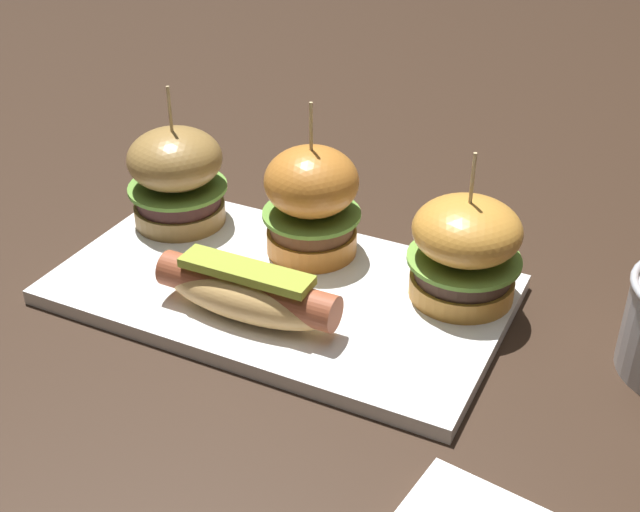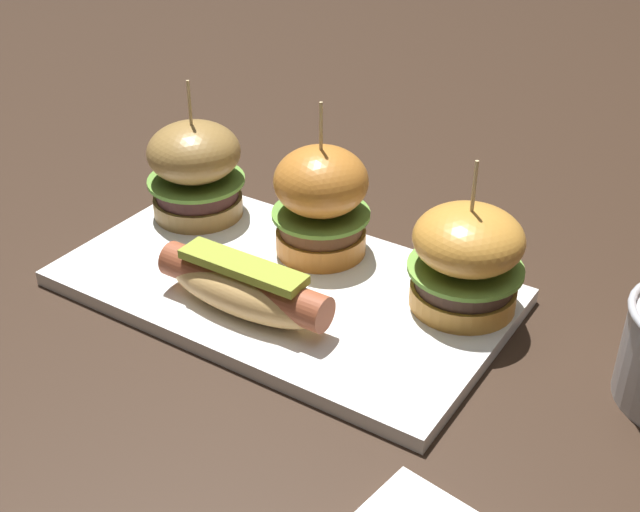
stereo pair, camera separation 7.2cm
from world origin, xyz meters
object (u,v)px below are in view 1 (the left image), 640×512
Objects in this scene: platter_main at (281,289)px; slider_left at (176,176)px; hot_dog at (245,292)px; slider_center at (314,201)px; slider_right at (465,249)px.

slider_left reaches higher than platter_main.
hot_dog is 1.09× the size of slider_center.
hot_dog is 0.12m from slider_center.
hot_dog is 0.19m from slider_left.
slider_right is at bearing 19.69° from platter_main.
hot_dog is at bearing -91.81° from platter_main.
platter_main is 0.06m from hot_dog.
slider_center is 0.15m from slider_right.
slider_center is at bearing 87.82° from hot_dog.
slider_left is (-0.15, 0.06, 0.06)m from platter_main.
slider_right reaches higher than hot_dog.
slider_center reaches higher than slider_right.
slider_center is 1.10× the size of slider_right.
platter_main is at bearing 88.19° from hot_dog.
hot_dog is (-0.00, -0.06, 0.03)m from platter_main.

